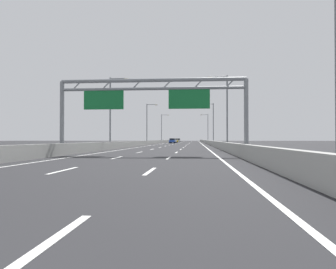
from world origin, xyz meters
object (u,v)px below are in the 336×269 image
at_px(yellow_car, 176,141).
at_px(white_car, 174,141).
at_px(sign_gantry, 150,97).
at_px(streetlamp_left_mid, 112,108).
at_px(streetlamp_left_far, 148,121).
at_px(blue_car, 172,141).
at_px(streetlamp_right_far, 212,121).
at_px(silver_car, 178,140).
at_px(streetlamp_right_distant, 207,127).
at_px(streetlamp_right_mid, 225,107).
at_px(streetlamp_left_distant, 162,127).

bearing_deg(yellow_car, white_car, -89.95).
bearing_deg(sign_gantry, streetlamp_left_mid, 115.62).
relative_size(streetlamp_left_far, blue_car, 2.12).
height_order(streetlamp_left_mid, streetlamp_right_far, same).
distance_m(streetlamp_left_mid, blue_car, 55.26).
bearing_deg(streetlamp_left_far, white_car, 83.63).
distance_m(streetlamp_left_far, silver_car, 56.51).
relative_size(sign_gantry, streetlamp_left_mid, 1.67).
height_order(sign_gantry, streetlamp_right_distant, streetlamp_right_distant).
bearing_deg(white_car, streetlamp_right_mid, -80.36).
height_order(streetlamp_left_far, blue_car, streetlamp_left_far).
distance_m(streetlamp_left_far, streetlamp_left_distant, 32.23).
relative_size(streetlamp_right_mid, streetlamp_left_far, 1.00).
height_order(sign_gantry, white_car, sign_gantry).
bearing_deg(streetlamp_left_distant, streetlamp_left_mid, -90.00).
height_order(streetlamp_left_mid, streetlamp_left_distant, same).
xyz_separation_m(yellow_car, white_car, (0.01, -9.92, 0.03)).
distance_m(silver_car, white_car, 22.57).
relative_size(yellow_car, white_car, 1.01).
relative_size(streetlamp_left_mid, blue_car, 2.12).
height_order(sign_gantry, yellow_car, sign_gantry).
distance_m(streetlamp_left_mid, white_car, 66.11).
bearing_deg(streetlamp_right_mid, streetlamp_left_mid, 180.00).
bearing_deg(silver_car, sign_gantry, -88.15).
bearing_deg(streetlamp_left_far, streetlamp_left_distant, 90.00).
height_order(sign_gantry, silver_car, sign_gantry).
relative_size(streetlamp_right_mid, yellow_car, 2.06).
bearing_deg(streetlamp_right_distant, sign_gantry, -95.43).
bearing_deg(streetlamp_left_far, yellow_car, 85.08).
bearing_deg(streetlamp_right_far, streetlamp_left_far, 180.00).
height_order(streetlamp_left_mid, streetlamp_left_far, same).
relative_size(streetlamp_right_far, white_car, 2.09).
relative_size(silver_car, blue_car, 1.04).
distance_m(white_car, blue_car, 10.93).
distance_m(sign_gantry, streetlamp_left_distant, 80.13).
bearing_deg(streetlamp_right_mid, blue_car, 101.19).
relative_size(sign_gantry, silver_car, 3.37).
bearing_deg(streetlamp_right_mid, yellow_car, 98.40).
distance_m(streetlamp_right_far, blue_car, 25.57).
bearing_deg(yellow_car, blue_car, -89.10).
bearing_deg(silver_car, streetlamp_left_mid, -92.59).
xyz_separation_m(silver_car, white_car, (-0.24, -22.57, -0.00)).
distance_m(streetlamp_left_mid, streetlamp_right_mid, 14.93).
height_order(streetlamp_left_distant, white_car, streetlamp_left_distant).
distance_m(silver_car, yellow_car, 12.65).
height_order(streetlamp_right_mid, silver_car, streetlamp_right_mid).
bearing_deg(streetlamp_right_distant, streetlamp_left_distant, 180.00).
xyz_separation_m(streetlamp_right_far, streetlamp_left_distant, (-14.93, 32.23, 0.00)).
height_order(sign_gantry, streetlamp_left_distant, streetlamp_left_distant).
bearing_deg(blue_car, white_car, 91.67).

